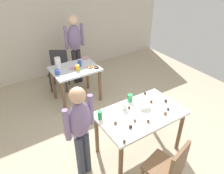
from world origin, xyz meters
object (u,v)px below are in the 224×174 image
Objects in this scene: chair_far_table at (59,67)px; soda_can at (100,115)px; person_girl_near at (80,127)px; pitcher_far at (58,64)px; dining_table_near at (140,118)px; person_adult_far at (75,44)px; mixing_bowl at (145,106)px; chair_near_table at (169,167)px; dining_table_far at (75,74)px.

soda_can is (-0.25, -2.29, 0.31)m from chair_far_table.
soda_can is at bearing 19.14° from person_girl_near.
dining_table_near is at bearing -75.76° from pitcher_far.
mixing_bowl is at bearing -90.20° from person_adult_far.
mixing_bowl is at bearing -71.93° from pitcher_far.
person_adult_far is (0.28, 3.22, 0.48)m from chair_near_table.
chair_far_table is 5.27× the size of mixing_bowl.
dining_table_near is 1.99m from pitcher_far.
chair_far_table is (-0.10, 0.69, -0.13)m from dining_table_far.
chair_near_table is 0.54× the size of person_adult_far.
dining_table_far is at bearing 68.14° from person_girl_near.
soda_can is at bearing -91.97° from pitcher_far.
soda_can is (-0.34, -1.59, 0.19)m from dining_table_far.
chair_near_table is 2.72m from pitcher_far.
soda_can is at bearing -96.12° from chair_far_table.
dining_table_far is at bearing 91.12° from chair_near_table.
person_girl_near reaches higher than mixing_bowl.
chair_near_table is at bearing -87.38° from chair_far_table.
soda_can is (-0.67, 0.15, 0.03)m from mixing_bowl.
dining_table_far is at bearing -81.90° from chair_far_table.
mixing_bowl is (0.42, -2.43, 0.29)m from chair_far_table.
chair_near_table is (0.05, -2.55, -0.13)m from dining_table_far.
chair_near_table reaches higher than dining_table_far.
dining_table_near is 2.49m from person_adult_far.
person_adult_far is at bearing 66.86° from person_girl_near.
chair_far_table is at bearing 76.24° from person_girl_near.
person_girl_near is (-0.59, -2.41, 0.35)m from chair_far_table.
person_girl_near is 0.37m from soda_can.
pitcher_far is at bearing -138.32° from person_adult_far.
soda_can reaches higher than chair_near_table.
dining_table_far is 1.86m from person_girl_near.
dining_table_far is 2.55m from chair_near_table.
dining_table_far is at bearing 77.84° from soda_can.
mixing_bowl is at bearing 25.52° from dining_table_near.
chair_far_table is (-0.15, 3.24, 0.00)m from chair_near_table.
person_adult_far is at bearing 89.80° from mixing_bowl.
dining_table_far is at bearing -23.19° from pitcher_far.
person_adult_far reaches higher than dining_table_near.
dining_table_far is 1.04× the size of chair_near_table.
dining_table_far is (-0.20, 1.80, -0.03)m from dining_table_near.
chair_near_table is 5.27× the size of mixing_bowl.
chair_near_table is (-0.15, -0.75, -0.15)m from dining_table_near.
soda_can is (-0.55, 0.20, 0.16)m from dining_table_near.
person_girl_near is 2.60m from person_adult_far.
person_adult_far reaches higher than pitcher_far.
soda_can is (-0.39, 0.95, 0.31)m from chair_near_table.
pitcher_far is (0.40, 1.84, 0.02)m from person_girl_near.
chair_near_table is at bearing -48.56° from person_girl_near.
soda_can reaches higher than dining_table_near.
pitcher_far reaches higher than chair_near_table.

